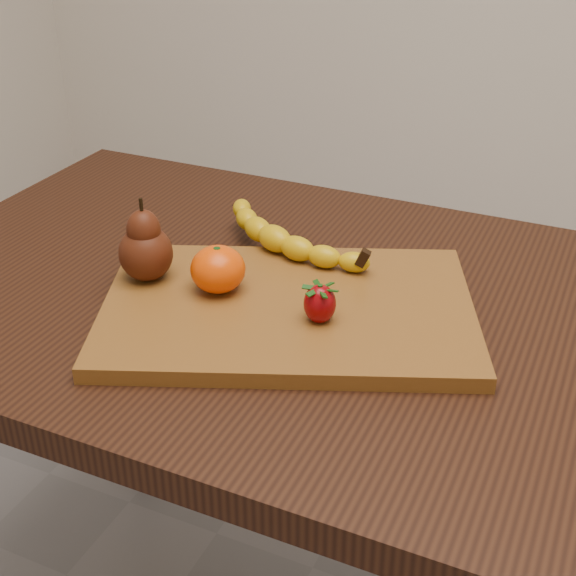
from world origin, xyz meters
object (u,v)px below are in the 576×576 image
at_px(table, 258,348).
at_px(pear, 144,240).
at_px(cutting_board, 288,309).
at_px(mandarin, 218,269).

height_order(table, pear, pear).
bearing_deg(cutting_board, pear, 162.70).
relative_size(table, mandarin, 14.57).
bearing_deg(table, mandarin, -110.53).
xyz_separation_m(pear, mandarin, (0.10, 0.01, -0.02)).
xyz_separation_m(cutting_board, mandarin, (-0.09, -0.01, 0.04)).
bearing_deg(pear, table, 29.68).
height_order(table, mandarin, mandarin).
bearing_deg(table, pear, -150.32).
bearing_deg(pear, mandarin, 5.11).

